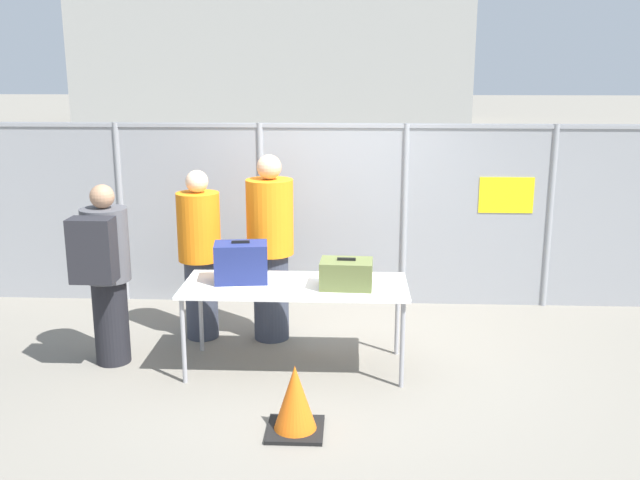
# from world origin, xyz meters

# --- Properties ---
(ground_plane) EXTENTS (120.00, 120.00, 0.00)m
(ground_plane) POSITION_xyz_m (0.00, 0.00, 0.00)
(ground_plane) COLOR slate
(fence_section) EXTENTS (8.12, 0.07, 2.06)m
(fence_section) POSITION_xyz_m (0.01, 1.70, 1.08)
(fence_section) COLOR gray
(fence_section) RESTS_ON ground_plane
(inspection_table) EXTENTS (1.98, 0.83, 0.79)m
(inspection_table) POSITION_xyz_m (-0.28, -0.16, 0.74)
(inspection_table) COLOR silver
(inspection_table) RESTS_ON ground_plane
(suitcase_navy) EXTENTS (0.50, 0.35, 0.38)m
(suitcase_navy) POSITION_xyz_m (-0.76, -0.09, 0.97)
(suitcase_navy) COLOR navy
(suitcase_navy) RESTS_ON inspection_table
(suitcase_olive) EXTENTS (0.46, 0.34, 0.27)m
(suitcase_olive) POSITION_xyz_m (0.18, -0.23, 0.91)
(suitcase_olive) COLOR #566033
(suitcase_olive) RESTS_ON inspection_table
(traveler_hooded) EXTENTS (0.41, 0.64, 1.66)m
(traveler_hooded) POSITION_xyz_m (-1.97, -0.16, 0.91)
(traveler_hooded) COLOR black
(traveler_hooded) RESTS_ON ground_plane
(security_worker_near) EXTENTS (0.46, 0.46, 1.85)m
(security_worker_near) POSITION_xyz_m (-0.57, 0.56, 0.96)
(security_worker_near) COLOR #383D4C
(security_worker_near) RESTS_ON ground_plane
(security_worker_far) EXTENTS (0.42, 0.42, 1.70)m
(security_worker_far) POSITION_xyz_m (-1.28, 0.56, 0.88)
(security_worker_far) COLOR #383D4C
(security_worker_far) RESTS_ON ground_plane
(utility_trailer) EXTENTS (3.75, 2.13, 0.70)m
(utility_trailer) POSITION_xyz_m (1.13, 3.72, 0.40)
(utility_trailer) COLOR white
(utility_trailer) RESTS_ON ground_plane
(distant_hangar) EXTENTS (15.03, 10.95, 5.34)m
(distant_hangar) POSITION_xyz_m (-2.93, 26.02, 2.67)
(distant_hangar) COLOR #999993
(distant_hangar) RESTS_ON ground_plane
(traffic_cone) EXTENTS (0.42, 0.42, 0.53)m
(traffic_cone) POSITION_xyz_m (-0.19, -1.32, 0.25)
(traffic_cone) COLOR black
(traffic_cone) RESTS_ON ground_plane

